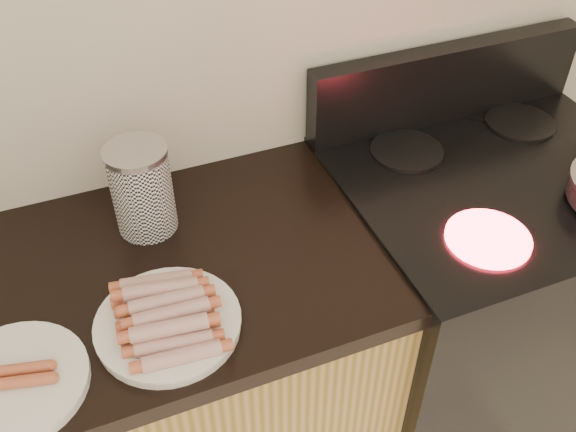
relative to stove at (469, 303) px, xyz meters
name	(u,v)px	position (x,y,z in m)	size (l,w,h in m)	color
wall_back	(121,17)	(-0.78, 0.32, 0.84)	(4.00, 0.04, 2.60)	silver
stove	(469,303)	(0.00, 0.00, 0.00)	(0.76, 0.65, 0.91)	black
stove_panel	(446,82)	(0.00, 0.28, 0.55)	(0.76, 0.06, 0.20)	black
burner_near_left	(488,238)	(-0.17, -0.17, 0.46)	(0.18, 0.18, 0.01)	#FF1E2D
burner_far_left	(407,151)	(-0.17, 0.17, 0.46)	(0.18, 0.18, 0.01)	black
burner_far_right	(520,122)	(0.17, 0.17, 0.46)	(0.18, 0.18, 0.01)	black
main_plate	(169,325)	(-0.85, -0.14, 0.45)	(0.27, 0.27, 0.02)	silver
side_plate	(13,384)	(-1.12, -0.17, 0.45)	(0.26, 0.26, 0.02)	white
hotdog_pile	(166,314)	(-0.85, -0.14, 0.49)	(0.14, 0.24, 0.05)	maroon
plain_sausages	(10,377)	(-1.12, -0.17, 0.47)	(0.14, 0.08, 0.02)	tan
canister	(142,189)	(-0.82, 0.15, 0.55)	(0.13, 0.13, 0.20)	silver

